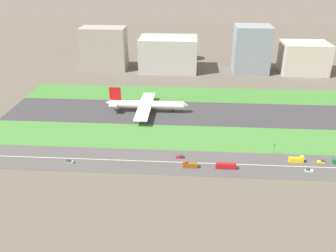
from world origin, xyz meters
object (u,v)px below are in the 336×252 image
car_1 (70,162)px  truck_1 (297,160)px  car_2 (309,170)px  terminal_building (104,48)px  car_3 (180,157)px  car_0 (322,162)px  cargo_warehouse (304,58)px  hangar_building (168,54)px  bus_0 (226,166)px  office_tower (252,49)px  truck_0 (190,165)px  fuel_tank_west (188,53)px  airliner (145,105)px  traffic_light (274,148)px

car_1 → truck_1: 134.13m
car_2 → terminal_building: terminal_building is taller
car_3 → car_0: bearing=0.0°
truck_1 → car_3: bearing=180.0°
car_0 → cargo_warehouse: (37.42, 182.00, 14.74)m
car_2 → hangar_building: 213.66m
bus_0 → office_tower: size_ratio=0.24×
bus_0 → car_3: (-26.62, 10.00, -0.90)m
truck_0 → hangar_building: 194.26m
car_3 → office_tower: size_ratio=0.09×
bus_0 → hangar_building: 197.97m
truck_1 → fuel_tank_west: bearing=106.6°
hangar_building → cargo_warehouse: (140.09, 0.00, -1.65)m
airliner → traffic_light: size_ratio=9.03×
airliner → bus_0: (55.97, -78.00, -4.41)m
car_2 → airliner: bearing=-37.2°
bus_0 → car_1: 91.40m
truck_0 → traffic_light: bearing=-160.6°
airliner → fuel_tank_west: bearing=79.1°
terminal_building → fuel_tank_west: bearing=27.0°
truck_1 → traffic_light: 14.52m
bus_0 → terminal_building: size_ratio=0.25×
car_1 → hangar_building: size_ratio=0.07×
car_0 → office_tower: bearing=95.3°
truck_0 → terminal_building: (-93.15, 192.00, 20.32)m
truck_1 → traffic_light: bearing=146.0°
airliner → car_0: 131.96m
car_2 → traffic_light: traffic_light is taller
truck_0 → terminal_building: terminal_building is taller
fuel_tank_west → car_2: bearing=-73.1°
airliner → car_0: size_ratio=14.77×
car_0 → traffic_light: 27.87m
car_2 → car_3: bearing=-7.8°
traffic_light → cargo_warehouse: (63.90, 174.01, 11.37)m
terminal_building → truck_0: bearing=-64.1°
car_1 → truck_1: (133.75, 10.00, 0.75)m
truck_1 → cargo_warehouse: 189.82m
office_tower → bus_0: bearing=-101.8°
terminal_building → fuel_tank_west: 100.30m
hangar_building → fuel_tank_west: (20.29, 45.00, -10.20)m
car_1 → hangar_building: bearing=-103.4°
terminal_building → car_3: bearing=-64.4°
bus_0 → hangar_building: hangar_building is taller
car_1 → terminal_building: 194.45m
traffic_light → office_tower: size_ratio=0.15×
office_tower → car_0: bearing=-84.7°
car_3 → car_2: 73.91m
car_0 → truck_0: bearing=-172.7°
truck_0 → office_tower: (60.86, 192.00, 22.06)m
car_2 → terminal_building: size_ratio=0.09×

